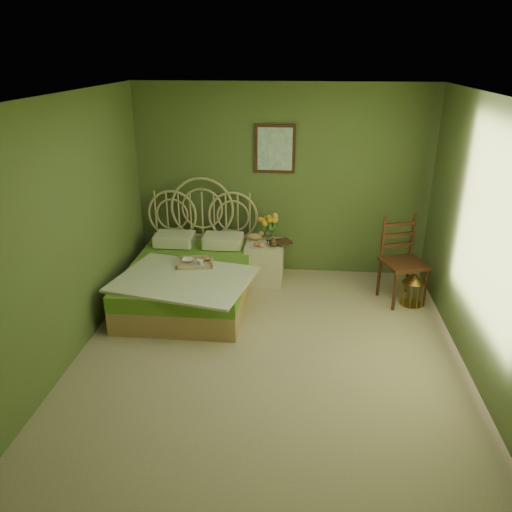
# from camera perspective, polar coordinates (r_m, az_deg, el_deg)

# --- Properties ---
(floor) EXTENTS (4.50, 4.50, 0.00)m
(floor) POSITION_cam_1_polar(r_m,az_deg,el_deg) (5.33, 1.49, -11.28)
(floor) COLOR #C0B38B
(floor) RESTS_ON ground
(ceiling) EXTENTS (4.50, 4.50, 0.00)m
(ceiling) POSITION_cam_1_polar(r_m,az_deg,el_deg) (4.45, 1.83, 17.79)
(ceiling) COLOR silver
(ceiling) RESTS_ON wall_back
(wall_back) EXTENTS (4.00, 0.00, 4.00)m
(wall_back) POSITION_cam_1_polar(r_m,az_deg,el_deg) (6.88, 2.95, 8.47)
(wall_back) COLOR #526937
(wall_back) RESTS_ON floor
(wall_left) EXTENTS (0.00, 4.50, 4.50)m
(wall_left) POSITION_cam_1_polar(r_m,az_deg,el_deg) (5.25, -20.71, 2.52)
(wall_left) COLOR #526937
(wall_left) RESTS_ON floor
(wall_right) EXTENTS (0.00, 4.50, 4.50)m
(wall_right) POSITION_cam_1_polar(r_m,az_deg,el_deg) (5.03, 25.03, 0.97)
(wall_right) COLOR #526937
(wall_right) RESTS_ON floor
(wall_art) EXTENTS (0.54, 0.04, 0.64)m
(wall_art) POSITION_cam_1_polar(r_m,az_deg,el_deg) (6.77, 2.19, 12.14)
(wall_art) COLOR #361D0E
(wall_art) RESTS_ON wall_back
(bed) EXTENTS (1.72, 2.17, 1.35)m
(bed) POSITION_cam_1_polar(r_m,az_deg,el_deg) (6.40, -7.55, -2.35)
(bed) COLOR tan
(bed) RESTS_ON floor
(nightstand) EXTENTS (0.50, 0.50, 0.99)m
(nightstand) POSITION_cam_1_polar(r_m,az_deg,el_deg) (6.81, 1.03, -0.07)
(nightstand) COLOR beige
(nightstand) RESTS_ON floor
(chair) EXTENTS (0.61, 0.61, 1.08)m
(chair) POSITION_cam_1_polar(r_m,az_deg,el_deg) (6.50, 16.48, 0.19)
(chair) COLOR #361D0E
(chair) RESTS_ON floor
(birdcage) EXTENTS (0.28, 0.28, 0.42)m
(birdcage) POSITION_cam_1_polar(r_m,az_deg,el_deg) (6.52, 17.47, -3.66)
(birdcage) COLOR #BA863B
(birdcage) RESTS_ON floor
(book_lower) EXTENTS (0.25, 0.28, 0.02)m
(book_lower) POSITION_cam_1_polar(r_m,az_deg,el_deg) (6.72, 2.53, 1.58)
(book_lower) COLOR #381E0F
(book_lower) RESTS_ON nightstand
(book_upper) EXTENTS (0.26, 0.28, 0.02)m
(book_upper) POSITION_cam_1_polar(r_m,az_deg,el_deg) (6.72, 2.53, 1.74)
(book_upper) COLOR #472819
(book_upper) RESTS_ON nightstand
(cereal_bowl) EXTENTS (0.16, 0.16, 0.03)m
(cereal_bowl) POSITION_cam_1_polar(r_m,az_deg,el_deg) (6.27, -7.80, -0.47)
(cereal_bowl) COLOR white
(cereal_bowl) RESTS_ON bed
(coffee_cup) EXTENTS (0.09, 0.09, 0.08)m
(coffee_cup) POSITION_cam_1_polar(r_m,az_deg,el_deg) (6.13, -6.39, -0.76)
(coffee_cup) COLOR white
(coffee_cup) RESTS_ON bed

